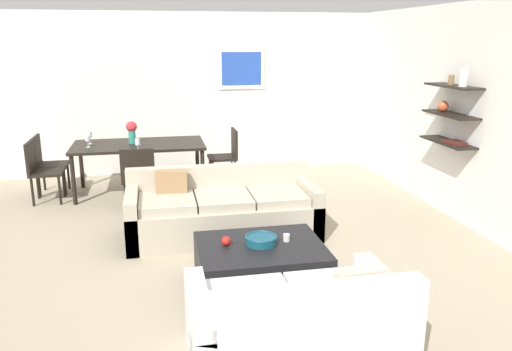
% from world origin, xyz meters
% --- Properties ---
extents(ground_plane, '(18.00, 18.00, 0.00)m').
position_xyz_m(ground_plane, '(0.00, 0.00, 0.00)').
color(ground_plane, tan).
extents(back_wall_unit, '(8.40, 0.09, 2.70)m').
position_xyz_m(back_wall_unit, '(0.31, 3.53, 1.35)').
color(back_wall_unit, silver).
rests_on(back_wall_unit, ground).
extents(right_wall_shelf_unit, '(0.34, 8.20, 2.70)m').
position_xyz_m(right_wall_shelf_unit, '(3.03, 0.60, 1.35)').
color(right_wall_shelf_unit, silver).
rests_on(right_wall_shelf_unit, ground).
extents(sofa_beige, '(2.21, 0.90, 0.78)m').
position_xyz_m(sofa_beige, '(-0.03, 0.34, 0.29)').
color(sofa_beige, '#B2A893').
rests_on(sofa_beige, ground).
extents(loveseat_white, '(1.50, 0.90, 0.78)m').
position_xyz_m(loveseat_white, '(0.16, -2.26, 0.29)').
color(loveseat_white, white).
rests_on(loveseat_white, ground).
extents(coffee_table, '(1.19, 0.95, 0.38)m').
position_xyz_m(coffee_table, '(0.17, -0.94, 0.19)').
color(coffee_table, black).
rests_on(coffee_table, ground).
extents(decorative_bowl, '(0.30, 0.30, 0.08)m').
position_xyz_m(decorative_bowl, '(0.18, -0.92, 0.42)').
color(decorative_bowl, navy).
rests_on(decorative_bowl, coffee_table).
extents(candle_jar, '(0.07, 0.07, 0.07)m').
position_xyz_m(candle_jar, '(0.43, -0.90, 0.41)').
color(candle_jar, silver).
rests_on(candle_jar, coffee_table).
extents(apple_on_coffee_table, '(0.09, 0.09, 0.09)m').
position_xyz_m(apple_on_coffee_table, '(-0.15, -0.89, 0.42)').
color(apple_on_coffee_table, red).
rests_on(apple_on_coffee_table, coffee_table).
extents(dining_table, '(1.92, 1.01, 0.75)m').
position_xyz_m(dining_table, '(-1.00, 2.35, 0.69)').
color(dining_table, black).
rests_on(dining_table, ground).
extents(dining_chair_foot, '(0.44, 0.44, 0.88)m').
position_xyz_m(dining_chair_foot, '(-1.00, 1.44, 0.50)').
color(dining_chair_foot, black).
rests_on(dining_chair_foot, ground).
extents(dining_chair_left_far, '(0.44, 0.44, 0.88)m').
position_xyz_m(dining_chair_left_far, '(-2.37, 2.58, 0.50)').
color(dining_chair_left_far, black).
rests_on(dining_chair_left_far, ground).
extents(dining_chair_right_far, '(0.44, 0.44, 0.88)m').
position_xyz_m(dining_chair_right_far, '(0.37, 2.58, 0.50)').
color(dining_chair_right_far, black).
rests_on(dining_chair_right_far, ground).
extents(dining_chair_left_near, '(0.44, 0.44, 0.88)m').
position_xyz_m(dining_chair_left_near, '(-2.37, 2.12, 0.50)').
color(dining_chair_left_near, black).
rests_on(dining_chair_left_near, ground).
extents(wine_glass_left_far, '(0.07, 0.07, 0.18)m').
position_xyz_m(wine_glass_left_far, '(-1.70, 2.47, 0.88)').
color(wine_glass_left_far, silver).
rests_on(wine_glass_left_far, dining_table).
extents(wine_glass_left_near, '(0.07, 0.07, 0.17)m').
position_xyz_m(wine_glass_left_near, '(-1.70, 2.22, 0.87)').
color(wine_glass_left_near, silver).
rests_on(wine_glass_left_near, dining_table).
extents(wine_glass_foot, '(0.07, 0.07, 0.16)m').
position_xyz_m(wine_glass_foot, '(-1.00, 1.90, 0.86)').
color(wine_glass_foot, silver).
rests_on(wine_glass_foot, dining_table).
extents(centerpiece_vase, '(0.16, 0.16, 0.33)m').
position_xyz_m(centerpiece_vase, '(-1.09, 2.40, 0.95)').
color(centerpiece_vase, teal).
rests_on(centerpiece_vase, dining_table).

